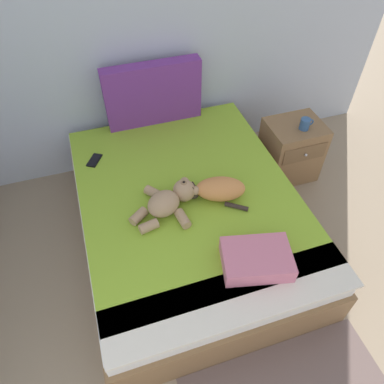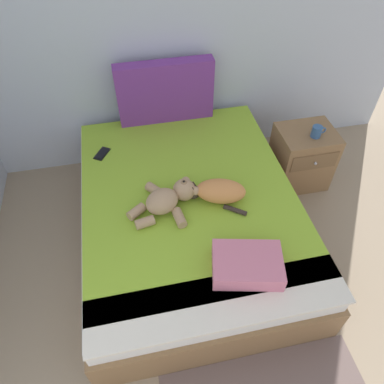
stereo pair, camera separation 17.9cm
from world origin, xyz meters
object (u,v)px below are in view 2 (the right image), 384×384
(patterned_cushion, at_px, (165,92))
(cell_phone, at_px, (102,154))
(nightstand, at_px, (302,157))
(bed, at_px, (189,216))
(mug, at_px, (317,132))
(cat, at_px, (218,191))
(teddy_bear, at_px, (169,199))
(throw_pillow, at_px, (247,265))

(patterned_cushion, bearing_deg, cell_phone, -147.68)
(patterned_cushion, xyz_separation_m, nightstand, (1.09, -0.50, -0.48))
(bed, relative_size, cell_phone, 12.12)
(mug, bearing_deg, nightstand, 117.42)
(cell_phone, bearing_deg, mug, -6.52)
(cell_phone, distance_m, mug, 1.71)
(cat, height_order, mug, cat)
(patterned_cushion, bearing_deg, cat, -79.18)
(nightstand, bearing_deg, bed, -158.99)
(teddy_bear, distance_m, cell_phone, 0.77)
(cat, relative_size, mug, 3.52)
(bed, xyz_separation_m, teddy_bear, (-0.16, -0.08, 0.32))
(cat, height_order, nightstand, cat)
(bed, xyz_separation_m, patterned_cushion, (-0.01, 0.91, 0.51))
(patterned_cushion, bearing_deg, bed, -89.51)
(bed, height_order, teddy_bear, teddy_bear)
(patterned_cushion, distance_m, mug, 1.26)
(cat, bearing_deg, nightstand, 29.26)
(cell_phone, distance_m, throw_pillow, 1.45)
(cat, bearing_deg, throw_pillow, -87.77)
(cat, bearing_deg, patterned_cushion, 100.82)
(nightstand, bearing_deg, patterned_cushion, 155.46)
(nightstand, height_order, mug, mug)
(throw_pillow, bearing_deg, patterned_cushion, 97.70)
(patterned_cushion, height_order, teddy_bear, patterned_cushion)
(teddy_bear, relative_size, cell_phone, 3.12)
(cat, distance_m, cell_phone, 1.00)
(patterned_cushion, bearing_deg, teddy_bear, -98.45)
(bed, relative_size, throw_pillow, 4.96)
(teddy_bear, xyz_separation_m, cell_phone, (-0.42, 0.63, -0.07))
(bed, bearing_deg, patterned_cushion, 90.49)
(throw_pillow, bearing_deg, cat, 92.23)
(nightstand, bearing_deg, mug, -62.58)
(cat, distance_m, throw_pillow, 0.58)
(mug, bearing_deg, cat, -154.38)
(patterned_cushion, relative_size, teddy_bear, 1.55)
(teddy_bear, xyz_separation_m, nightstand, (1.24, 0.50, -0.29))
(cat, relative_size, nightstand, 0.78)
(bed, xyz_separation_m, mug, (1.11, 0.36, 0.34))
(teddy_bear, relative_size, nightstand, 0.94)
(teddy_bear, xyz_separation_m, mug, (1.27, 0.44, 0.02))
(nightstand, xyz_separation_m, mug, (0.03, -0.06, 0.32))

